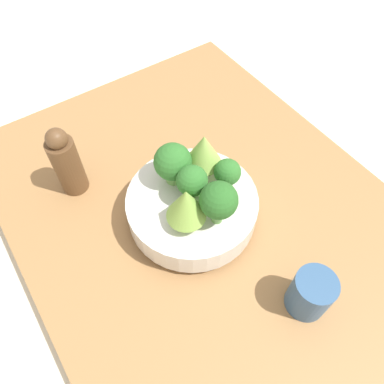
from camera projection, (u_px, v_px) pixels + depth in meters
ground_plane at (201, 215)px, 0.77m from camera, size 6.00×6.00×0.00m
table at (201, 210)px, 0.76m from camera, size 0.88×0.69×0.04m
bowl at (192, 207)px, 0.69m from camera, size 0.24×0.24×0.07m
broccoli_floret_right at (173, 163)px, 0.65m from camera, size 0.07×0.07×0.08m
broccoli_floret_front at (227, 173)px, 0.66m from camera, size 0.05×0.05×0.06m
romanesco_piece_far at (186, 204)px, 0.60m from camera, size 0.07×0.07×0.09m
broccoli_floret_left at (219, 201)px, 0.60m from camera, size 0.06×0.06×0.09m
broccoli_floret_center at (192, 182)px, 0.63m from camera, size 0.05×0.05×0.08m
romanesco_piece_near at (204, 151)px, 0.66m from camera, size 0.07×0.07×0.09m
cup at (311, 293)px, 0.59m from camera, size 0.07×0.07×0.09m
pepper_mill at (66, 162)px, 0.71m from camera, size 0.05×0.05×0.16m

